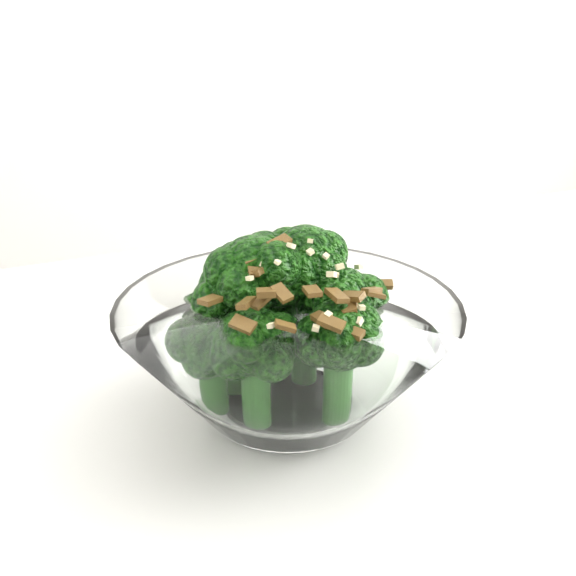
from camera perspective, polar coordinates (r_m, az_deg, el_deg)
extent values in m
cube|color=white|center=(0.58, 20.54, -7.89)|extent=(1.36, 1.07, 0.04)
cylinder|color=white|center=(0.47, 0.00, -10.53)|extent=(0.10, 0.10, 0.01)
cylinder|color=#215B18|center=(0.46, -4.92, -5.96)|extent=(0.02, 0.02, 0.06)
sphere|color=#1E5B11|center=(0.44, -5.10, -1.28)|extent=(0.05, 0.05, 0.05)
cylinder|color=#215B18|center=(0.42, -2.84, -9.29)|extent=(0.02, 0.02, 0.05)
sphere|color=#1E5B11|center=(0.40, -2.95, -4.79)|extent=(0.04, 0.04, 0.04)
cylinder|color=#215B18|center=(0.44, -6.63, -8.68)|extent=(0.02, 0.02, 0.04)
sphere|color=#1E5B11|center=(0.42, -6.83, -4.98)|extent=(0.04, 0.04, 0.04)
cylinder|color=#215B18|center=(0.46, 1.48, -3.81)|extent=(0.02, 0.02, 0.08)
sphere|color=#1E5B11|center=(0.44, 1.55, 2.41)|extent=(0.05, 0.05, 0.05)
cylinder|color=#215B18|center=(0.46, 4.61, -5.97)|extent=(0.02, 0.02, 0.06)
sphere|color=#1E5B11|center=(0.44, 4.79, -1.13)|extent=(0.05, 0.05, 0.05)
cylinder|color=#215B18|center=(0.42, 4.43, -8.88)|extent=(0.02, 0.02, 0.05)
sphere|color=#1E5B11|center=(0.40, 4.60, -4.19)|extent=(0.05, 0.05, 0.05)
cylinder|color=#215B18|center=(0.49, -0.34, -4.38)|extent=(0.02, 0.02, 0.05)
sphere|color=#1E5B11|center=(0.48, -0.35, -0.80)|extent=(0.04, 0.04, 0.04)
cylinder|color=#215B18|center=(0.49, 4.87, -4.93)|extent=(0.02, 0.02, 0.04)
sphere|color=#1E5B11|center=(0.47, 5.01, -1.44)|extent=(0.04, 0.04, 0.04)
cylinder|color=#215B18|center=(0.45, -2.89, -4.96)|extent=(0.02, 0.02, 0.08)
sphere|color=#1E5B11|center=(0.43, -3.03, 1.27)|extent=(0.05, 0.05, 0.05)
cube|color=brown|center=(0.41, -2.02, 2.92)|extent=(0.02, 0.02, 0.01)
cube|color=brown|center=(0.45, 1.46, 3.72)|extent=(0.02, 0.02, 0.01)
cube|color=brown|center=(0.38, -4.03, -3.24)|extent=(0.02, 0.02, 0.01)
cube|color=brown|center=(0.42, -1.85, 3.33)|extent=(0.02, 0.01, 0.01)
cube|color=brown|center=(0.41, -3.21, 2.71)|extent=(0.01, 0.01, 0.01)
cube|color=brown|center=(0.39, -2.22, -1.03)|extent=(0.02, 0.02, 0.01)
cube|color=brown|center=(0.47, 1.92, 3.18)|extent=(0.02, 0.01, 0.01)
cube|color=brown|center=(0.38, 3.08, -2.79)|extent=(0.01, 0.02, 0.01)
cube|color=brown|center=(0.41, -0.77, 4.05)|extent=(0.02, 0.02, 0.01)
cube|color=brown|center=(0.38, -3.71, -1.35)|extent=(0.01, 0.02, 0.01)
cube|color=brown|center=(0.39, 2.18, -0.29)|extent=(0.01, 0.01, 0.00)
cube|color=brown|center=(0.40, -3.11, 1.37)|extent=(0.02, 0.02, 0.01)
cube|color=brown|center=(0.45, -5.74, 1.75)|extent=(0.01, 0.01, 0.01)
cube|color=brown|center=(0.46, -5.38, 1.56)|extent=(0.01, 0.02, 0.00)
cube|color=brown|center=(0.46, -0.83, 3.26)|extent=(0.01, 0.01, 0.01)
cube|color=brown|center=(0.46, -6.57, 1.23)|extent=(0.02, 0.01, 0.01)
cube|color=brown|center=(0.40, 5.58, -1.75)|extent=(0.01, 0.02, 0.01)
cube|color=brown|center=(0.44, 8.33, 0.32)|extent=(0.02, 0.01, 0.01)
cube|color=brown|center=(0.41, 7.68, -0.53)|extent=(0.02, 0.01, 0.01)
cube|color=brown|center=(0.46, -5.89, 1.50)|extent=(0.01, 0.02, 0.01)
cube|color=brown|center=(0.47, 6.32, 1.01)|extent=(0.01, 0.02, 0.00)
cube|color=brown|center=(0.38, 5.80, -3.95)|extent=(0.01, 0.01, 0.01)
cube|color=brown|center=(0.42, 7.46, -0.23)|extent=(0.02, 0.01, 0.01)
cube|color=brown|center=(0.38, -1.95, -0.43)|extent=(0.01, 0.01, 0.00)
cube|color=brown|center=(0.39, 5.18, -1.76)|extent=(0.01, 0.01, 0.01)
cube|color=brown|center=(0.48, 1.09, 2.75)|extent=(0.02, 0.02, 0.01)
cube|color=brown|center=(0.39, 4.37, -0.67)|extent=(0.01, 0.02, 0.01)
cube|color=brown|center=(0.43, -6.80, 0.31)|extent=(0.02, 0.02, 0.01)
cube|color=brown|center=(0.40, -3.11, 1.72)|extent=(0.01, 0.01, 0.01)
cube|color=brown|center=(0.40, 5.71, -0.75)|extent=(0.02, 0.02, 0.01)
cube|color=brown|center=(0.40, -6.93, -1.08)|extent=(0.02, 0.02, 0.00)
cube|color=brown|center=(0.45, -4.31, 2.87)|extent=(0.02, 0.02, 0.01)
cube|color=brown|center=(0.37, -0.24, -3.40)|extent=(0.01, 0.01, 0.01)
cube|color=brown|center=(0.38, -0.55, -0.45)|extent=(0.01, 0.02, 0.01)
cube|color=brown|center=(0.44, -5.94, 1.37)|extent=(0.01, 0.01, 0.00)
cube|color=brown|center=(0.44, 3.65, 2.94)|extent=(0.01, 0.02, 0.01)
cube|color=brown|center=(0.45, 3.33, 2.49)|extent=(0.02, 0.01, 0.01)
cube|color=brown|center=(0.46, -2.15, 2.91)|extent=(0.02, 0.01, 0.01)
cube|color=brown|center=(0.46, 1.89, 2.91)|extent=(0.01, 0.02, 0.01)
cube|color=brown|center=(0.37, 3.88, -3.12)|extent=(0.02, 0.02, 0.01)
cube|color=brown|center=(0.45, 1.43, 3.89)|extent=(0.01, 0.02, 0.01)
cube|color=beige|center=(0.43, -3.40, 3.10)|extent=(0.01, 0.01, 0.00)
cube|color=beige|center=(0.44, -4.27, 2.39)|extent=(0.01, 0.01, 0.01)
cube|color=beige|center=(0.43, -7.97, -0.36)|extent=(0.01, 0.01, 0.00)
cube|color=beige|center=(0.41, 4.30, 1.19)|extent=(0.00, 0.00, 0.00)
cube|color=beige|center=(0.40, -2.24, 2.05)|extent=(0.01, 0.01, 0.01)
cube|color=beige|center=(0.45, -5.12, 2.53)|extent=(0.01, 0.01, 0.00)
cube|color=beige|center=(0.37, 2.48, -3.57)|extent=(0.01, 0.01, 0.00)
cube|color=beige|center=(0.43, -6.92, 0.53)|extent=(0.01, 0.01, 0.00)
cube|color=beige|center=(0.41, 0.27, 3.78)|extent=(0.01, 0.01, 0.00)
cube|color=beige|center=(0.43, -1.75, 4.02)|extent=(0.01, 0.01, 0.01)
cube|color=beige|center=(0.42, -4.45, 1.93)|extent=(0.01, 0.01, 0.00)
cube|color=beige|center=(0.38, 3.58, -2.39)|extent=(0.01, 0.01, 0.00)
cube|color=beige|center=(0.40, -1.10, 3.28)|extent=(0.01, 0.01, 0.00)
cube|color=beige|center=(0.45, 6.30, 1.89)|extent=(0.01, 0.01, 0.00)
cube|color=beige|center=(0.40, -3.42, 0.87)|extent=(0.01, 0.01, 0.00)
cube|color=beige|center=(0.37, -1.52, -3.35)|extent=(0.01, 0.01, 0.00)
cube|color=beige|center=(0.43, -5.36, 1.59)|extent=(0.01, 0.01, 0.00)
cube|color=beige|center=(0.46, -0.56, 3.15)|extent=(0.01, 0.01, 0.01)
cube|color=beige|center=(0.47, -2.28, 2.64)|extent=(0.01, 0.01, 0.00)
cube|color=beige|center=(0.41, 3.39, 2.87)|extent=(0.00, 0.01, 0.00)
cube|color=beige|center=(0.43, 5.91, 1.21)|extent=(0.01, 0.01, 0.01)
cube|color=beige|center=(0.47, 1.39, 2.96)|extent=(0.01, 0.01, 0.00)
cube|color=beige|center=(0.39, 6.21, -2.98)|extent=(0.01, 0.01, 0.01)
cube|color=beige|center=(0.46, -2.25, 2.82)|extent=(0.01, 0.01, 0.01)
cube|color=beige|center=(0.41, 2.00, 3.23)|extent=(0.01, 0.01, 0.00)
cube|color=beige|center=(0.42, 1.99, 4.19)|extent=(0.00, 0.01, 0.00)
cube|color=beige|center=(0.40, -0.93, 2.32)|extent=(0.00, 0.00, 0.00)
cube|color=beige|center=(0.41, 4.62, 1.92)|extent=(0.01, 0.01, 0.01)
cube|color=beige|center=(0.39, 6.57, -1.73)|extent=(0.00, 0.00, 0.00)
cube|color=beige|center=(0.47, 2.65, 3.05)|extent=(0.01, 0.01, 0.00)
cube|color=beige|center=(0.46, 1.88, 3.06)|extent=(0.01, 0.00, 0.00)
cube|color=beige|center=(0.40, 3.91, 1.20)|extent=(0.01, 0.01, 0.01)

